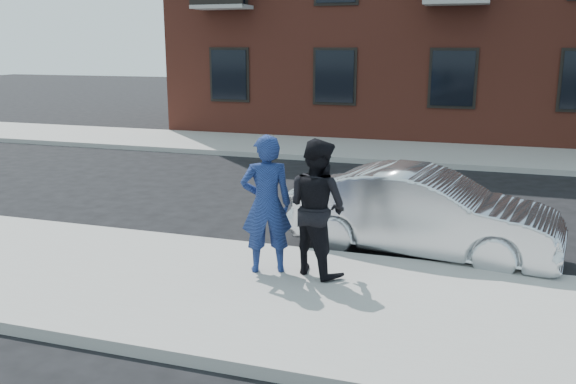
% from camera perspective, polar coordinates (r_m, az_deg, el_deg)
% --- Properties ---
extents(ground, '(100.00, 100.00, 0.00)m').
position_cam_1_polar(ground, '(7.84, 7.85, -10.78)').
color(ground, black).
rests_on(ground, ground).
extents(near_sidewalk, '(50.00, 3.50, 0.15)m').
position_cam_1_polar(near_sidewalk, '(7.59, 7.52, -11.02)').
color(near_sidewalk, gray).
rests_on(near_sidewalk, ground).
extents(near_curb, '(50.00, 0.10, 0.15)m').
position_cam_1_polar(near_curb, '(9.24, 9.61, -6.52)').
color(near_curb, '#999691').
rests_on(near_curb, ground).
extents(far_sidewalk, '(50.00, 3.50, 0.15)m').
position_cam_1_polar(far_sidewalk, '(18.61, 14.14, 3.45)').
color(far_sidewalk, gray).
rests_on(far_sidewalk, ground).
extents(far_curb, '(50.00, 0.10, 0.15)m').
position_cam_1_polar(far_curb, '(16.84, 13.68, 2.44)').
color(far_curb, '#999691').
rests_on(far_curb, ground).
extents(silver_sedan, '(4.27, 2.00, 1.35)m').
position_cam_1_polar(silver_sedan, '(9.73, 12.61, -1.90)').
color(silver_sedan, '#B7BABF').
rests_on(silver_sedan, ground).
extents(man_hoodie, '(0.83, 0.71, 1.92)m').
position_cam_1_polar(man_hoodie, '(8.30, -2.04, -1.14)').
color(man_hoodie, navy).
rests_on(man_hoodie, near_sidewalk).
extents(man_peacoat, '(1.14, 1.06, 1.87)m').
position_cam_1_polar(man_peacoat, '(8.25, 2.75, -1.42)').
color(man_peacoat, black).
rests_on(man_peacoat, near_sidewalk).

